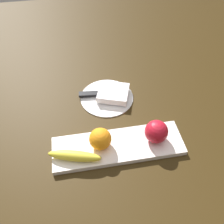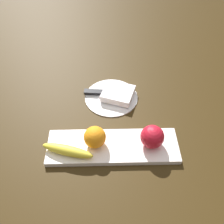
{
  "view_description": "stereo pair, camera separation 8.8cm",
  "coord_description": "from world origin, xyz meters",
  "px_view_note": "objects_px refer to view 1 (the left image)",
  "views": [
    {
      "loc": [
        -0.12,
        -0.49,
        0.71
      ],
      "look_at": [
        -0.02,
        0.09,
        0.05
      ],
      "focal_mm": 38.96,
      "sensor_mm": 36.0,
      "label": 1
    },
    {
      "loc": [
        -0.03,
        -0.5,
        0.71
      ],
      "look_at": [
        -0.02,
        0.09,
        0.05
      ],
      "focal_mm": 38.96,
      "sensor_mm": 36.0,
      "label": 2
    }
  ],
  "objects_px": {
    "apple": "(156,132)",
    "dinner_plate": "(107,97)",
    "orange_near_apple": "(100,139)",
    "banana": "(75,156)",
    "fruit_tray": "(118,146)",
    "knife": "(94,94)",
    "folded_napkin": "(113,93)"
  },
  "relations": [
    {
      "from": "banana",
      "to": "knife",
      "type": "bearing_deg",
      "value": 87.6
    },
    {
      "from": "fruit_tray",
      "to": "orange_near_apple",
      "type": "distance_m",
      "value": 0.08
    },
    {
      "from": "banana",
      "to": "orange_near_apple",
      "type": "distance_m",
      "value": 0.1
    },
    {
      "from": "fruit_tray",
      "to": "orange_near_apple",
      "type": "relative_size",
      "value": 6.0
    },
    {
      "from": "apple",
      "to": "banana",
      "type": "xyz_separation_m",
      "value": [
        -0.28,
        -0.03,
        -0.02
      ]
    },
    {
      "from": "orange_near_apple",
      "to": "folded_napkin",
      "type": "bearing_deg",
      "value": 70.18
    },
    {
      "from": "orange_near_apple",
      "to": "fruit_tray",
      "type": "bearing_deg",
      "value": -7.33
    },
    {
      "from": "apple",
      "to": "dinner_plate",
      "type": "relative_size",
      "value": 0.37
    },
    {
      "from": "fruit_tray",
      "to": "knife",
      "type": "distance_m",
      "value": 0.27
    },
    {
      "from": "fruit_tray",
      "to": "dinner_plate",
      "type": "bearing_deg",
      "value": 90.0
    },
    {
      "from": "banana",
      "to": "orange_near_apple",
      "type": "xyz_separation_m",
      "value": [
        0.09,
        0.04,
        0.02
      ]
    },
    {
      "from": "fruit_tray",
      "to": "banana",
      "type": "bearing_deg",
      "value": -168.54
    },
    {
      "from": "fruit_tray",
      "to": "knife",
      "type": "xyz_separation_m",
      "value": [
        -0.05,
        0.26,
        0.0
      ]
    },
    {
      "from": "banana",
      "to": "folded_napkin",
      "type": "height_order",
      "value": "banana"
    },
    {
      "from": "dinner_plate",
      "to": "knife",
      "type": "bearing_deg",
      "value": 161.58
    },
    {
      "from": "fruit_tray",
      "to": "apple",
      "type": "height_order",
      "value": "apple"
    },
    {
      "from": "apple",
      "to": "knife",
      "type": "xyz_separation_m",
      "value": [
        -0.18,
        0.26,
        -0.04
      ]
    },
    {
      "from": "dinner_plate",
      "to": "banana",
      "type": "bearing_deg",
      "value": -118.14
    },
    {
      "from": "folded_napkin",
      "to": "knife",
      "type": "bearing_deg",
      "value": 167.65
    },
    {
      "from": "apple",
      "to": "banana",
      "type": "bearing_deg",
      "value": -173.16
    },
    {
      "from": "apple",
      "to": "folded_napkin",
      "type": "xyz_separation_m",
      "value": [
        -0.1,
        0.24,
        -0.04
      ]
    },
    {
      "from": "orange_near_apple",
      "to": "dinner_plate",
      "type": "relative_size",
      "value": 0.34
    },
    {
      "from": "orange_near_apple",
      "to": "knife",
      "type": "height_order",
      "value": "orange_near_apple"
    },
    {
      "from": "fruit_tray",
      "to": "apple",
      "type": "bearing_deg",
      "value": 1.46
    },
    {
      "from": "banana",
      "to": "folded_napkin",
      "type": "distance_m",
      "value": 0.33
    },
    {
      "from": "fruit_tray",
      "to": "folded_napkin",
      "type": "xyz_separation_m",
      "value": [
        0.03,
        0.25,
        0.01
      ]
    },
    {
      "from": "banana",
      "to": "fruit_tray",
      "type": "bearing_deg",
      "value": 27.19
    },
    {
      "from": "dinner_plate",
      "to": "apple",
      "type": "bearing_deg",
      "value": -61.95
    },
    {
      "from": "apple",
      "to": "orange_near_apple",
      "type": "xyz_separation_m",
      "value": [
        -0.19,
        0.0,
        -0.0
      ]
    },
    {
      "from": "dinner_plate",
      "to": "folded_napkin",
      "type": "bearing_deg",
      "value": 0.0
    },
    {
      "from": "orange_near_apple",
      "to": "folded_napkin",
      "type": "xyz_separation_m",
      "value": [
        0.09,
        0.24,
        -0.03
      ]
    },
    {
      "from": "apple",
      "to": "orange_near_apple",
      "type": "distance_m",
      "value": 0.19
    }
  ]
}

